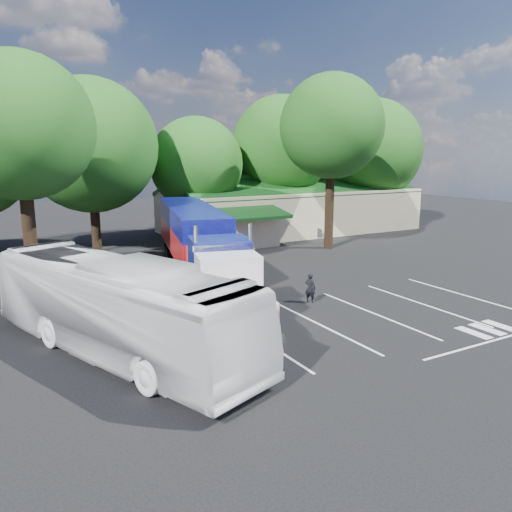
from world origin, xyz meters
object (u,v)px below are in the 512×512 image
tour_bus (118,307)px  silver_sedan (295,229)px  woman (310,288)px  semi_truck (198,241)px  bicycle (222,256)px

tour_bus → silver_sedan: size_ratio=2.82×
woman → silver_sedan: silver_sedan is taller
tour_bus → silver_sedan: bearing=22.1°
semi_truck → woman: size_ratio=14.00×
bicycle → semi_truck: bearing=-137.5°
semi_truck → tour_bus: semi_truck is taller
bicycle → silver_sedan: silver_sedan is taller
semi_truck → silver_sedan: (13.92, 10.76, -1.75)m
semi_truck → silver_sedan: bearing=51.6°
tour_bus → bicycle: bearing=30.7°
semi_truck → bicycle: (3.72, 4.76, -2.10)m
bicycle → tour_bus: size_ratio=0.12×
woman → silver_sedan: 19.88m
semi_truck → tour_bus: (-6.67, -8.11, -0.68)m
semi_truck → silver_sedan: 17.68m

